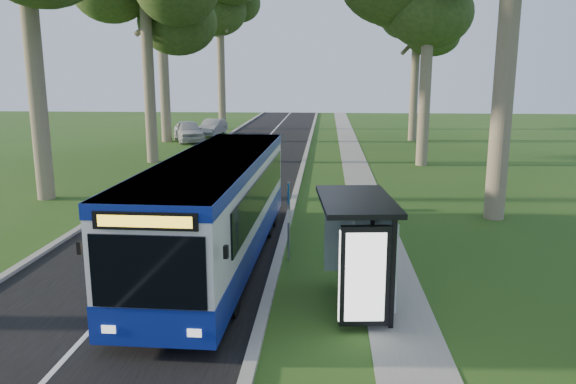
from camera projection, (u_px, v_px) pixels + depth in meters
name	position (u px, v px, depth m)	size (l,w,h in m)	color
ground	(276.00, 269.00, 15.29)	(120.00, 120.00, 0.00)	#254E18
road	(219.00, 191.00, 25.28)	(7.00, 100.00, 0.02)	black
kerb_east	(296.00, 191.00, 25.03)	(0.25, 100.00, 0.12)	#9E9B93
kerb_west	(143.00, 189.00, 25.51)	(0.25, 100.00, 0.12)	#9E9B93
centre_line	(219.00, 191.00, 25.28)	(0.12, 100.00, 0.01)	white
footpath	(364.00, 193.00, 24.84)	(1.50, 100.00, 0.02)	gray
bus	(217.00, 209.00, 15.51)	(2.64, 11.43, 3.01)	white
bus_stop_sign	(289.00, 212.00, 15.72)	(0.08, 0.32, 2.28)	gray
bus_shelter	(363.00, 236.00, 12.18)	(1.87, 3.08, 2.53)	black
litter_bin	(339.00, 198.00, 21.73)	(0.54, 0.54, 0.95)	black
car_white	(189.00, 131.00, 43.21)	(1.91, 4.75, 1.62)	silver
car_silver	(213.00, 127.00, 47.28)	(1.44, 4.14, 1.36)	#97999E
tree_east_d	(418.00, 14.00, 42.02)	(5.20, 5.20, 12.80)	#7A6B56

